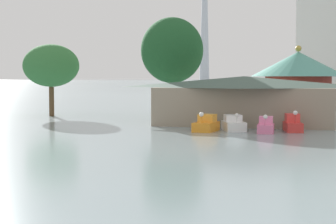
{
  "coord_description": "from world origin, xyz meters",
  "views": [
    {
      "loc": [
        14.58,
        -14.77,
        4.6
      ],
      "look_at": [
        5.71,
        20.65,
        2.27
      ],
      "focal_mm": 58.37,
      "sensor_mm": 36.0,
      "label": 1
    }
  ],
  "objects": [
    {
      "name": "green_roof_pavilion",
      "position": [
        13.85,
        48.51,
        4.42
      ],
      "size": [
        10.63,
        10.63,
        8.17
      ],
      "color": "#993328",
      "rests_on": "ground"
    },
    {
      "name": "boathouse",
      "position": [
        8.96,
        37.96,
        2.44
      ],
      "size": [
        17.91,
        8.43,
        4.69
      ],
      "color": "gray",
      "rests_on": "ground"
    },
    {
      "name": "shoreline_tree_tall_left",
      "position": [
        -14.49,
        44.51,
        5.95
      ],
      "size": [
        6.6,
        6.6,
        8.48
      ],
      "color": "brown",
      "rests_on": "ground"
    },
    {
      "name": "pedal_boat_orange",
      "position": [
        6.51,
        30.89,
        0.58
      ],
      "size": [
        2.04,
        2.98,
        1.7
      ],
      "rotation": [
        0.0,
        0.0,
        -1.74
      ],
      "color": "orange",
      "rests_on": "ground"
    },
    {
      "name": "shoreline_tree_mid",
      "position": [
        -0.11,
        45.83,
        7.65
      ],
      "size": [
        7.12,
        7.12,
        11.39
      ],
      "color": "brown",
      "rests_on": "ground"
    },
    {
      "name": "pedal_boat_red",
      "position": [
        13.66,
        32.55,
        0.6
      ],
      "size": [
        1.81,
        3.01,
        1.85
      ],
      "rotation": [
        0.0,
        0.0,
        -1.39
      ],
      "color": "red",
      "rests_on": "ground"
    },
    {
      "name": "pedal_boat_pink",
      "position": [
        11.52,
        30.87,
        0.54
      ],
      "size": [
        1.38,
        2.46,
        1.58
      ],
      "rotation": [
        0.0,
        0.0,
        -1.54
      ],
      "color": "pink",
      "rests_on": "ground"
    },
    {
      "name": "pedal_boat_white",
      "position": [
        8.68,
        32.15,
        0.54
      ],
      "size": [
        2.54,
        3.33,
        1.57
      ],
      "rotation": [
        0.0,
        0.0,
        -1.23
      ],
      "color": "white",
      "rests_on": "ground"
    }
  ]
}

